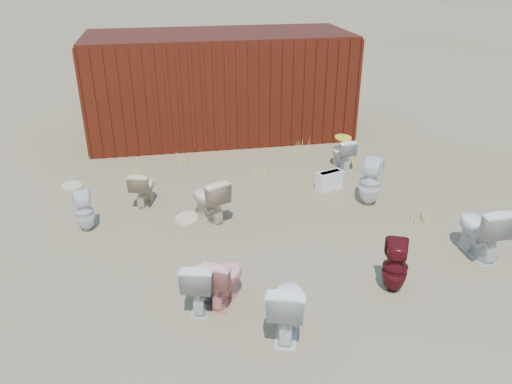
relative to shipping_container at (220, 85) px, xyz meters
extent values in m
plane|color=brown|center=(0.00, -5.20, -1.20)|extent=(100.00, 100.00, 0.00)
cube|color=#4A140C|center=(0.00, 0.00, 0.00)|extent=(6.00, 2.40, 2.40)
imported|color=white|center=(-1.07, -6.60, -0.84)|extent=(0.58, 0.78, 0.71)
imported|color=pink|center=(-0.78, -6.56, -0.85)|extent=(0.68, 0.79, 0.70)
imported|color=white|center=(-0.15, -7.29, -0.81)|extent=(0.66, 0.86, 0.78)
imported|color=#510E13|center=(1.43, -6.75, -0.84)|extent=(0.43, 0.43, 0.73)
imported|color=silver|center=(3.01, -6.17, -0.77)|extent=(0.48, 0.84, 0.86)
imported|color=white|center=(-2.72, -4.35, -0.87)|extent=(0.36, 0.36, 0.65)
imported|color=beige|center=(-0.74, -4.38, -0.81)|extent=(0.71, 0.87, 0.77)
imported|color=beige|center=(-1.82, -3.58, -0.88)|extent=(0.52, 0.71, 0.64)
imported|color=white|center=(2.17, -2.64, -0.88)|extent=(0.44, 0.67, 0.64)
imported|color=white|center=(2.08, -4.31, -0.78)|extent=(0.53, 0.53, 0.84)
ellipsoid|color=yellow|center=(2.17, -2.64, -0.54)|extent=(0.33, 0.41, 0.02)
cube|color=white|center=(1.59, -3.59, -1.02)|extent=(0.54, 0.35, 0.35)
ellipsoid|color=beige|center=(-1.12, -4.27, -1.19)|extent=(0.50, 0.58, 0.02)
ellipsoid|color=#C4B78E|center=(-3.20, -2.56, -1.19)|extent=(0.54, 0.58, 0.02)
cone|color=#B9AD4A|center=(-1.97, -2.35, -1.04)|extent=(0.36, 0.36, 0.32)
cone|color=#B9AD4A|center=(0.48, -2.65, -1.07)|extent=(0.32, 0.32, 0.26)
cone|color=#B9AD4A|center=(2.46, -2.64, -1.05)|extent=(0.36, 0.36, 0.29)
cone|color=#B9AD4A|center=(-1.06, -1.70, -1.06)|extent=(0.30, 0.30, 0.29)
cone|color=#B9AD4A|center=(1.58, -1.70, -1.03)|extent=(0.34, 0.34, 0.34)
cone|color=#B9AD4A|center=(2.67, -5.04, -1.07)|extent=(0.28, 0.28, 0.27)
camera|label=1|loc=(-1.35, -11.71, 2.82)|focal=35.00mm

